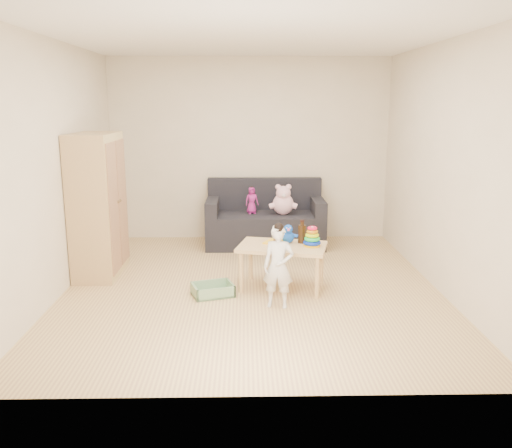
{
  "coord_description": "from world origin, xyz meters",
  "views": [
    {
      "loc": [
        -0.07,
        -5.61,
        1.98
      ],
      "look_at": [
        0.05,
        0.25,
        0.65
      ],
      "focal_mm": 38.0,
      "sensor_mm": 36.0,
      "label": 1
    }
  ],
  "objects_px": {
    "wardrobe": "(98,205)",
    "play_table": "(282,267)",
    "toddler": "(278,268)",
    "sofa": "(265,229)"
  },
  "relations": [
    {
      "from": "wardrobe",
      "to": "play_table",
      "type": "height_order",
      "value": "wardrobe"
    },
    {
      "from": "wardrobe",
      "to": "play_table",
      "type": "bearing_deg",
      "value": -15.29
    },
    {
      "from": "sofa",
      "to": "play_table",
      "type": "height_order",
      "value": "play_table"
    },
    {
      "from": "wardrobe",
      "to": "toddler",
      "type": "distance_m",
      "value": 2.33
    },
    {
      "from": "wardrobe",
      "to": "play_table",
      "type": "distance_m",
      "value": 2.24
    },
    {
      "from": "toddler",
      "to": "play_table",
      "type": "bearing_deg",
      "value": 92.78
    },
    {
      "from": "play_table",
      "to": "toddler",
      "type": "bearing_deg",
      "value": -97.95
    },
    {
      "from": "wardrobe",
      "to": "toddler",
      "type": "bearing_deg",
      "value": -28.8
    },
    {
      "from": "sofa",
      "to": "toddler",
      "type": "xyz_separation_m",
      "value": [
        0.04,
        -2.35,
        0.17
      ]
    },
    {
      "from": "wardrobe",
      "to": "play_table",
      "type": "relative_size",
      "value": 1.78
    }
  ]
}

